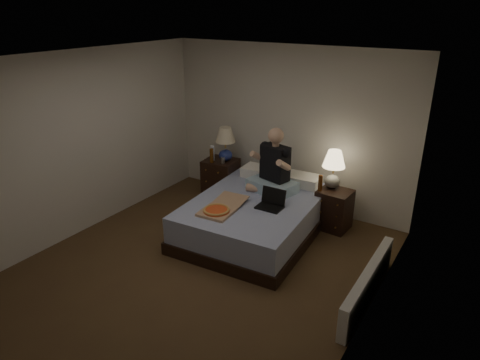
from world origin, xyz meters
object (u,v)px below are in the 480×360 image
Objects in this scene: laptop at (270,200)px; pizza_box at (216,211)px; soda_can at (223,160)px; beer_bottle_right at (320,183)px; radiator at (368,284)px; bed at (255,217)px; lamp_left at (225,144)px; water_bottle at (212,153)px; beer_bottle_left at (212,156)px; lamp_right at (333,169)px; person at (273,161)px; nightstand_left at (221,179)px; nightstand_right at (334,209)px.

pizza_box is at bearing -135.89° from laptop.
soda_can is 0.43× the size of beer_bottle_right.
bed is at bearing 161.28° from radiator.
water_bottle is at bearing -150.44° from lamp_left.
bed is 1.48m from water_bottle.
lamp_right is at bearing 7.25° from beer_bottle_left.
person is at bearing 113.94° from laptop.
lamp_left is 1.80m from lamp_right.
bed is at bearing -82.27° from person.
beer_bottle_left is (0.04, -0.08, -0.01)m from water_bottle.
beer_bottle_left is at bearing -127.71° from lamp_left.
bed is 9.07× the size of beer_bottle_left.
water_bottle reaches higher than nightstand_left.
bed is 1.34m from nightstand_left.
lamp_right is 2.43× the size of beer_bottle_right.
radiator is at bearing -15.85° from person.
radiator is at bearing -26.32° from lamp_left.
beer_bottle_right is (1.88, -0.02, -0.09)m from water_bottle.
soda_can reaches higher than laptop.
bed is 3.73× the size of lamp_right.
beer_bottle_left reaches higher than radiator.
soda_can reaches higher than pizza_box.
person reaches higher than pizza_box.
lamp_right is 1.99m from water_bottle.
laptop is (-0.50, -0.95, -0.22)m from lamp_right.
water_bottle is 0.74× the size of laptop.
nightstand_right is at bearing 47.23° from pizza_box.
pizza_box reaches higher than radiator.
bed is 3.73× the size of lamp_left.
lamp_left is at bearing 153.68° from radiator.
water_bottle is 2.50× the size of soda_can.
laptop is (-0.39, -0.76, -0.06)m from beer_bottle_right.
nightstand_left is 0.72× the size of person.
beer_bottle_left is at bearing -62.29° from water_bottle.
nightstand_right is 2.10m from beer_bottle_left.
beer_bottle_right is 1.76m from radiator.
beer_bottle_right is at bearing -9.09° from nightstand_left.
person is at bearing -14.10° from soda_can.
laptop is at bearing -34.32° from lamp_left.
water_bottle is at bearing 150.98° from laptop.
nightstand_left is at bearing -177.37° from lamp_right.
beer_bottle_left reaches higher than beer_bottle_right.
pizza_box is 2.04m from radiator.
nightstand_left is 1.19× the size of lamp_left.
person reaches higher than nightstand_left.
water_bottle reaches higher than soda_can.
person is at bearing -22.85° from nightstand_left.
water_bottle is (-0.19, -0.10, -0.16)m from lamp_left.
beer_bottle_right is 0.86m from laptop.
laptop is at bearing -25.98° from beer_bottle_left.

